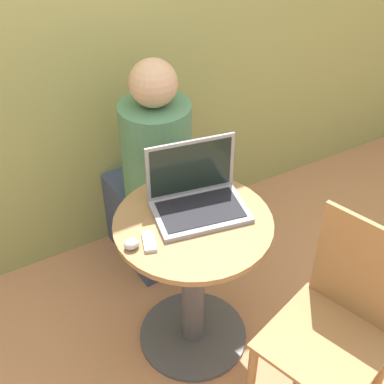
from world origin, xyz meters
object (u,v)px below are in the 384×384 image
Objects in this scene: cell_phone at (149,242)px; person_seated at (153,185)px; laptop at (197,196)px; chair_empty at (335,328)px.

cell_phone is 0.68m from person_seated.
laptop is 3.56× the size of cell_phone.
cell_phone is (-0.25, -0.09, -0.05)m from laptop.
person_seated reaches higher than chair_empty.
cell_phone is 0.75m from chair_empty.
person_seated reaches higher than cell_phone.
laptop is at bearing 112.70° from chair_empty.
chair_empty is at bearing -67.30° from laptop.
chair_empty is (0.50, -0.50, -0.26)m from cell_phone.
cell_phone is at bearing 135.05° from chair_empty.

